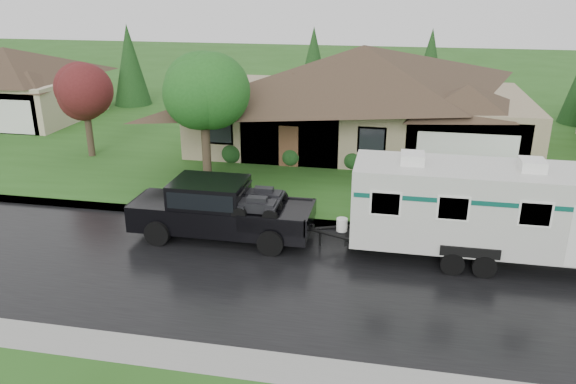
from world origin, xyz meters
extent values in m
plane|color=#26531A|center=(0.00, 0.00, 0.00)|extent=(140.00, 140.00, 0.00)
cube|color=black|center=(0.00, -2.00, 0.01)|extent=(140.00, 8.00, 0.01)
cube|color=gray|center=(0.00, 2.25, 0.07)|extent=(140.00, 0.50, 0.15)
cube|color=#26531A|center=(0.00, 15.00, 0.07)|extent=(140.00, 26.00, 0.15)
cube|color=gray|center=(2.00, 14.00, 1.65)|extent=(18.00, 10.00, 3.00)
pyramid|color=#33251C|center=(2.00, 14.00, 5.75)|extent=(19.44, 10.80, 2.60)
cube|color=gray|center=(7.40, 11.00, 1.50)|extent=(5.76, 4.00, 2.70)
cube|color=#BCAD8B|center=(-22.00, 16.00, 1.55)|extent=(10.00, 8.00, 2.80)
pyramid|color=#33251C|center=(-22.00, 16.00, 4.95)|extent=(10.80, 8.64, 2.00)
cube|color=#BCAD8B|center=(-19.00, 14.00, 1.41)|extent=(3.20, 4.00, 2.52)
cylinder|color=#382B1E|center=(-4.45, 5.75, 1.44)|extent=(0.41, 0.41, 2.59)
sphere|color=#256621|center=(-4.45, 5.75, 4.28)|extent=(3.58, 3.58, 3.58)
cylinder|color=#382B1E|center=(-12.07, 8.77, 1.20)|extent=(0.36, 0.36, 2.11)
sphere|color=maroon|center=(-12.07, 8.77, 3.51)|extent=(2.91, 2.91, 2.91)
sphere|color=#143814|center=(-4.30, 9.30, 0.65)|extent=(1.00, 1.00, 1.00)
sphere|color=#143814|center=(-1.15, 9.30, 0.65)|extent=(1.00, 1.00, 1.00)
sphere|color=#143814|center=(2.00, 9.30, 0.65)|extent=(1.00, 1.00, 1.00)
sphere|color=#143814|center=(5.15, 9.30, 0.65)|extent=(1.00, 1.00, 1.00)
sphere|color=#143814|center=(8.30, 9.30, 0.65)|extent=(1.00, 1.00, 1.00)
cube|color=black|center=(-2.08, 0.46, 0.86)|extent=(6.62, 2.21, 0.95)
cube|color=black|center=(-4.50, 0.46, 1.16)|extent=(1.77, 2.15, 0.39)
cube|color=black|center=(-2.52, 0.46, 1.71)|extent=(2.65, 2.07, 0.99)
cube|color=black|center=(-2.52, 0.46, 1.77)|extent=(2.43, 2.12, 0.61)
cube|color=black|center=(0.02, 0.46, 1.08)|extent=(2.43, 2.10, 0.07)
cylinder|color=black|center=(-4.17, -0.62, 0.46)|extent=(0.93, 0.35, 0.93)
cylinder|color=black|center=(-4.17, 1.54, 0.46)|extent=(0.93, 0.35, 0.93)
cylinder|color=black|center=(0.02, -0.62, 0.46)|extent=(0.93, 0.35, 0.93)
cylinder|color=black|center=(0.02, 1.54, 0.46)|extent=(0.93, 0.35, 0.93)
cube|color=beige|center=(6.62, 0.46, 1.96)|extent=(7.72, 2.65, 2.70)
cube|color=black|center=(6.62, 0.46, 0.44)|extent=(8.17, 1.32, 0.15)
cube|color=#0A4C40|center=(6.62, 0.46, 2.55)|extent=(7.57, 2.67, 0.15)
cube|color=white|center=(4.64, 0.46, 3.49)|extent=(0.77, 0.88, 0.35)
cube|color=white|center=(8.39, 0.46, 3.49)|extent=(0.77, 0.88, 0.35)
cylinder|color=black|center=(6.13, -0.84, 0.39)|extent=(0.77, 0.26, 0.77)
cylinder|color=black|center=(6.13, 1.76, 0.39)|extent=(0.77, 0.26, 0.77)
cylinder|color=black|center=(7.12, -0.84, 0.39)|extent=(0.77, 0.26, 0.77)
cylinder|color=black|center=(7.12, 1.76, 0.39)|extent=(0.77, 0.26, 0.77)
camera|label=1|loc=(4.04, -17.82, 8.94)|focal=35.00mm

